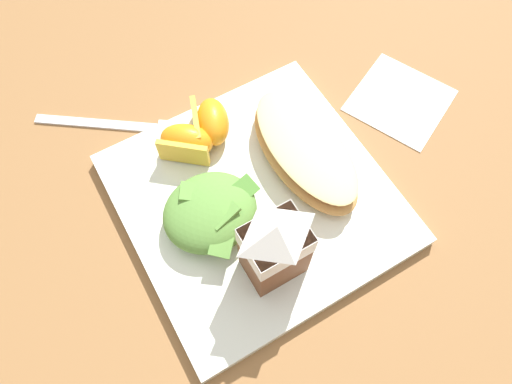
{
  "coord_description": "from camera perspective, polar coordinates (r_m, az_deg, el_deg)",
  "views": [
    {
      "loc": [
        0.11,
        0.19,
        0.48
      ],
      "look_at": [
        0.0,
        0.0,
        0.03
      ],
      "focal_mm": 32.76,
      "sensor_mm": 36.0,
      "label": 1
    }
  ],
  "objects": [
    {
      "name": "ground",
      "position": [
        0.53,
        0.0,
        -1.22
      ],
      "size": [
        3.0,
        3.0,
        0.0
      ],
      "primitive_type": "plane",
      "color": "olive"
    },
    {
      "name": "green_salad_pile",
      "position": [
        0.49,
        -5.45,
        -2.69
      ],
      "size": [
        0.11,
        0.1,
        0.04
      ],
      "color": "#5B8E3D",
      "rests_on": "white_plate"
    },
    {
      "name": "orange_wedge_middle",
      "position": [
        0.53,
        -8.51,
        6.05
      ],
      "size": [
        0.07,
        0.07,
        0.04
      ],
      "color": "orange",
      "rests_on": "white_plate"
    },
    {
      "name": "paper_napkin",
      "position": [
        0.63,
        17.19,
        10.69
      ],
      "size": [
        0.15,
        0.15,
        0.0
      ],
      "primitive_type": "cube",
      "rotation": [
        0.0,
        0.0,
        0.44
      ],
      "color": "white",
      "rests_on": "ground"
    },
    {
      "name": "orange_wedge_front",
      "position": [
        0.54,
        -5.72,
        8.39
      ],
      "size": [
        0.06,
        0.07,
        0.04
      ],
      "color": "orange",
      "rests_on": "white_plate"
    },
    {
      "name": "cheesy_pizza_bread",
      "position": [
        0.52,
        5.96,
        4.93
      ],
      "size": [
        0.08,
        0.17,
        0.04
      ],
      "color": "tan",
      "rests_on": "white_plate"
    },
    {
      "name": "white_plate",
      "position": [
        0.52,
        0.0,
        -0.86
      ],
      "size": [
        0.28,
        0.28,
        0.02
      ],
      "primitive_type": "cube",
      "color": "white",
      "rests_on": "ground"
    },
    {
      "name": "metal_fork",
      "position": [
        0.6,
        -15.88,
        7.87
      ],
      "size": [
        0.16,
        0.12,
        0.01
      ],
      "color": "silver",
      "rests_on": "ground"
    },
    {
      "name": "milk_carton",
      "position": [
        0.43,
        2.35,
        -6.68
      ],
      "size": [
        0.06,
        0.04,
        0.11
      ],
      "color": "brown",
      "rests_on": "white_plate"
    }
  ]
}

